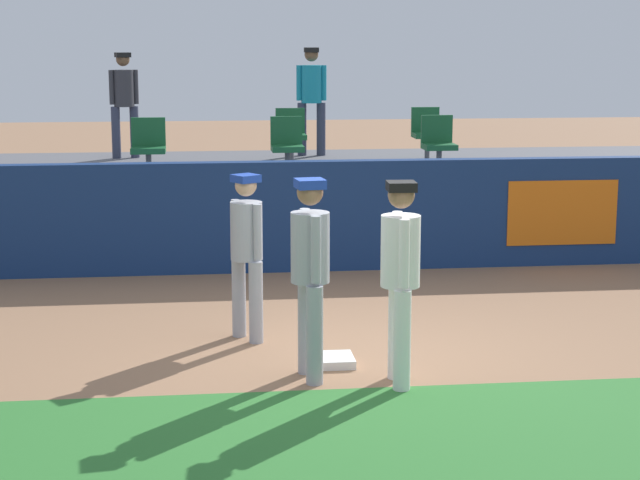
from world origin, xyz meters
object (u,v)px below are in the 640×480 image
player_runner_visitor (247,245)px  seat_front_left (148,144)px  spectator_hooded (311,93)px  spectator_capped (124,97)px  player_coach_visitor (310,264)px  player_fielder_home (401,269)px  seat_front_right (438,141)px  seat_back_right (427,130)px  seat_front_center (287,143)px  first_base (332,360)px  seat_back_center (291,132)px

player_runner_visitor → seat_front_left: bearing=161.9°
spectator_hooded → spectator_capped: bearing=3.9°
player_coach_visitor → player_fielder_home: bearing=65.3°
seat_front_left → seat_front_right: 4.15m
player_fielder_home → player_runner_visitor: bearing=-138.8°
player_fielder_home → seat_back_right: 8.25m
player_runner_visitor → seat_front_center: (0.80, 4.64, 0.56)m
first_base → seat_front_left: seat_front_left is taller
player_fielder_home → player_runner_visitor: player_fielder_home is taller
seat_front_center → first_base: bearing=-90.6°
player_fielder_home → player_coach_visitor: 0.80m
seat_front_left → seat_front_right: size_ratio=1.00×
first_base → seat_front_left: size_ratio=0.48×
first_base → spectator_hooded: size_ratio=0.22×
seat_back_center → first_base: bearing=-92.1°
seat_back_center → player_fielder_home: bearing=-88.2°
seat_front_left → seat_back_center: 2.82m
player_coach_visitor → seat_front_left: bearing=-172.0°
first_base → player_runner_visitor: bearing=128.4°
seat_back_center → seat_front_right: size_ratio=1.00×
player_runner_visitor → spectator_hooded: (1.43, 7.27, 1.13)m
first_base → seat_front_right: seat_front_right is taller
seat_front_left → spectator_capped: bearing=100.6°
first_base → seat_back_right: bearing=71.5°
seat_front_center → seat_front_right: bearing=0.0°
first_base → seat_front_center: size_ratio=0.48×
seat_back_center → spectator_capped: size_ratio=0.49×
player_fielder_home → seat_front_right: 6.46m
player_fielder_home → seat_back_right: size_ratio=2.15×
seat_back_right → spectator_hooded: bearing=155.1°
player_fielder_home → spectator_hooded: bearing=-178.9°
seat_back_center → spectator_hooded: bearing=63.1°
player_fielder_home → first_base: bearing=-138.0°
player_fielder_home → seat_front_center: seat_front_center is taller
player_fielder_home → spectator_capped: spectator_capped is taller
player_fielder_home → seat_front_right: seat_front_right is taller
seat_back_right → player_runner_visitor: bearing=-116.5°
spectator_capped → seat_front_left: bearing=84.8°
player_coach_visitor → seat_back_center: seat_back_center is taller
player_runner_visitor → seat_back_right: (3.21, 6.44, 0.56)m
seat_back_center → seat_back_right: bearing=-0.0°
seat_back_right → spectator_capped: spectator_capped is taller
spectator_hooded → player_coach_visitor: bearing=87.1°
player_coach_visitor → seat_back_right: (2.71, 7.76, 0.49)m
player_runner_visitor → seat_back_right: seat_back_right is taller
player_runner_visitor → seat_back_right: bearing=121.4°
player_runner_visitor → spectator_hooded: 7.49m
player_runner_visitor → first_base: bearing=6.3°
player_fielder_home → seat_back_right: (1.95, 8.00, 0.50)m
player_fielder_home → player_coach_visitor: (-0.76, 0.24, 0.00)m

